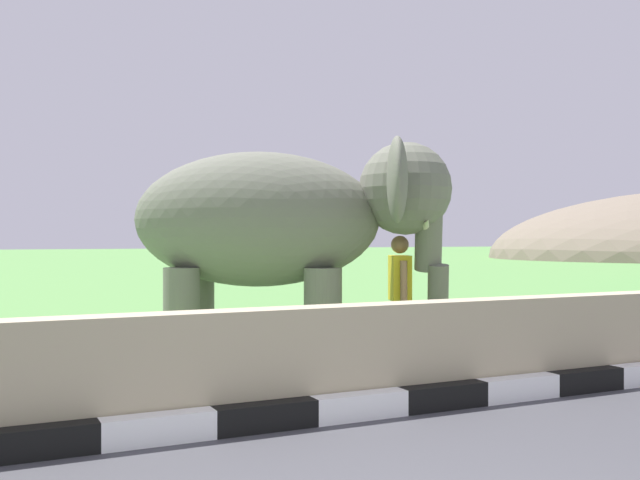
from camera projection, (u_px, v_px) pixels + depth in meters
name	position (u px, v px, depth m)	size (l,w,h in m)	color
striped_curb	(213.00, 423.00, 5.95)	(16.20, 0.20, 0.24)	white
barrier_parapet	(434.00, 352.00, 7.23)	(28.00, 0.36, 1.00)	tan
elephant	(286.00, 222.00, 9.23)	(3.97, 3.40, 2.82)	#67695B
person_handler	(400.00, 292.00, 9.42)	(0.37, 0.63, 1.66)	navy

